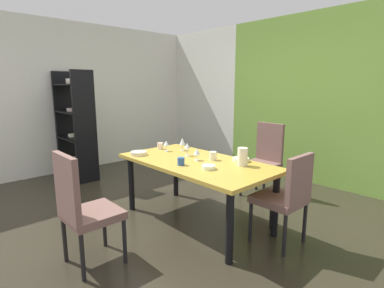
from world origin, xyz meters
name	(u,v)px	position (x,y,z in m)	size (l,w,h in m)	color
ground_plane	(160,214)	(0.00, 0.00, -0.01)	(5.48, 5.22, 0.02)	#2D281D
back_panel_interior	(203,96)	(-1.83, 2.56, 1.33)	(1.82, 0.10, 2.65)	silver
garden_window_panel	(332,101)	(0.91, 2.56, 1.33)	(3.66, 0.10, 2.65)	olive
left_interior_panel	(68,98)	(-2.69, 0.00, 1.33)	(0.10, 5.22, 2.65)	silver
dining_table	(196,168)	(0.46, 0.18, 0.64)	(1.80, 0.93, 0.72)	gold
chair_head_far	(265,157)	(0.49, 1.49, 0.56)	(0.44, 0.45, 1.03)	brown
chair_right_far	(286,194)	(1.42, 0.47, 0.52)	(0.44, 0.44, 0.93)	brown
chair_head_near	(82,206)	(0.44, -1.12, 0.55)	(0.44, 0.44, 1.02)	brown
display_shelf	(75,125)	(-2.16, -0.12, 0.89)	(0.86, 0.36, 1.79)	black
wine_glass_west	(182,142)	(-0.05, 0.42, 0.84)	(0.08, 0.08, 0.16)	silver
wine_glass_north	(197,152)	(0.45, 0.20, 0.82)	(0.08, 0.08, 0.13)	silver
wine_glass_right	(166,143)	(-0.16, 0.24, 0.83)	(0.07, 0.07, 0.14)	silver
wine_glass_near_shelf	(187,146)	(0.21, 0.27, 0.84)	(0.07, 0.07, 0.15)	silver
serving_bowl_east	(241,160)	(0.81, 0.53, 0.74)	(0.19, 0.19, 0.04)	#F6EBC4
serving_bowl_near_window	(209,167)	(0.79, 0.04, 0.74)	(0.14, 0.14, 0.04)	white
serving_bowl_rear	(139,153)	(-0.22, -0.14, 0.75)	(0.20, 0.20, 0.04)	beige
cup_south	(181,161)	(0.48, -0.06, 0.76)	(0.08, 0.08, 0.08)	#2A519B
cup_front	(213,156)	(0.56, 0.34, 0.77)	(0.08, 0.08, 0.10)	white
cup_center	(160,146)	(-0.31, 0.26, 0.77)	(0.08, 0.08, 0.08)	beige
pitcher_corner	(243,157)	(0.94, 0.39, 0.82)	(0.12, 0.11, 0.19)	silver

